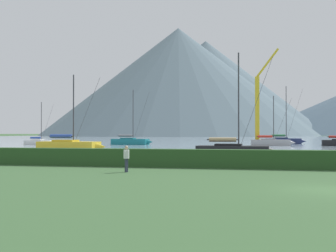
{
  "coord_description": "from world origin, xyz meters",
  "views": [
    {
      "loc": [
        -2.82,
        -20.29,
        2.51
      ],
      "look_at": [
        -16.08,
        41.61,
        3.36
      ],
      "focal_mm": 47.89,
      "sensor_mm": 36.0,
      "label": 1
    }
  ],
  "objects_px": {
    "sailboat_slip_9": "(131,141)",
    "sailboat_slip_11": "(70,145)",
    "person_seated_viewer": "(126,157)",
    "sailboat_slip_2": "(271,142)",
    "sailboat_slip_0": "(234,150)",
    "sailboat_slip_5": "(39,142)",
    "sailboat_slip_4": "(284,140)",
    "dock_crane": "(258,115)"
  },
  "relations": [
    {
      "from": "sailboat_slip_4",
      "to": "sailboat_slip_2",
      "type": "bearing_deg",
      "value": -103.52
    },
    {
      "from": "sailboat_slip_0",
      "to": "sailboat_slip_5",
      "type": "distance_m",
      "value": 53.18
    },
    {
      "from": "sailboat_slip_0",
      "to": "sailboat_slip_4",
      "type": "relative_size",
      "value": 0.85
    },
    {
      "from": "sailboat_slip_0",
      "to": "sailboat_slip_2",
      "type": "xyz_separation_m",
      "value": [
        4.26,
        39.18,
        -0.03
      ]
    },
    {
      "from": "sailboat_slip_2",
      "to": "sailboat_slip_5",
      "type": "bearing_deg",
      "value": 178.91
    },
    {
      "from": "dock_crane",
      "to": "sailboat_slip_9",
      "type": "bearing_deg",
      "value": -179.01
    },
    {
      "from": "sailboat_slip_4",
      "to": "dock_crane",
      "type": "relative_size",
      "value": 0.68
    },
    {
      "from": "sailboat_slip_4",
      "to": "dock_crane",
      "type": "height_order",
      "value": "dock_crane"
    },
    {
      "from": "sailboat_slip_9",
      "to": "dock_crane",
      "type": "bearing_deg",
      "value": 6.56
    },
    {
      "from": "sailboat_slip_9",
      "to": "sailboat_slip_11",
      "type": "distance_m",
      "value": 30.55
    },
    {
      "from": "dock_crane",
      "to": "sailboat_slip_5",
      "type": "bearing_deg",
      "value": -173.43
    },
    {
      "from": "sailboat_slip_0",
      "to": "sailboat_slip_9",
      "type": "height_order",
      "value": "sailboat_slip_9"
    },
    {
      "from": "sailboat_slip_0",
      "to": "person_seated_viewer",
      "type": "relative_size",
      "value": 6.35
    },
    {
      "from": "person_seated_viewer",
      "to": "dock_crane",
      "type": "distance_m",
      "value": 59.03
    },
    {
      "from": "sailboat_slip_4",
      "to": "dock_crane",
      "type": "distance_m",
      "value": 15.02
    },
    {
      "from": "person_seated_viewer",
      "to": "sailboat_slip_2",
      "type": "bearing_deg",
      "value": 87.05
    },
    {
      "from": "sailboat_slip_2",
      "to": "person_seated_viewer",
      "type": "bearing_deg",
      "value": -105.95
    },
    {
      "from": "sailboat_slip_2",
      "to": "sailboat_slip_4",
      "type": "distance_m",
      "value": 14.19
    },
    {
      "from": "sailboat_slip_2",
      "to": "sailboat_slip_9",
      "type": "xyz_separation_m",
      "value": [
        -26.99,
        0.28,
        0.04
      ]
    },
    {
      "from": "sailboat_slip_5",
      "to": "person_seated_viewer",
      "type": "height_order",
      "value": "sailboat_slip_5"
    },
    {
      "from": "sailboat_slip_11",
      "to": "person_seated_viewer",
      "type": "relative_size",
      "value": 6.03
    },
    {
      "from": "person_seated_viewer",
      "to": "dock_crane",
      "type": "bearing_deg",
      "value": 89.41
    },
    {
      "from": "sailboat_slip_5",
      "to": "sailboat_slip_2",
      "type": "bearing_deg",
      "value": 8.7
    },
    {
      "from": "sailboat_slip_2",
      "to": "person_seated_viewer",
      "type": "height_order",
      "value": "sailboat_slip_2"
    },
    {
      "from": "sailboat_slip_11",
      "to": "sailboat_slip_2",
      "type": "bearing_deg",
      "value": 54.2
    },
    {
      "from": "sailboat_slip_9",
      "to": "person_seated_viewer",
      "type": "height_order",
      "value": "sailboat_slip_9"
    },
    {
      "from": "sailboat_slip_5",
      "to": "sailboat_slip_11",
      "type": "xyz_separation_m",
      "value": [
        18.23,
        -26.14,
        0.21
      ]
    },
    {
      "from": "person_seated_viewer",
      "to": "sailboat_slip_9",
      "type": "bearing_deg",
      "value": 113.2
    },
    {
      "from": "sailboat_slip_4",
      "to": "person_seated_viewer",
      "type": "bearing_deg",
      "value": -101.79
    },
    {
      "from": "sailboat_slip_9",
      "to": "sailboat_slip_11",
      "type": "height_order",
      "value": "sailboat_slip_9"
    },
    {
      "from": "sailboat_slip_2",
      "to": "sailboat_slip_11",
      "type": "height_order",
      "value": "sailboat_slip_11"
    },
    {
      "from": "sailboat_slip_11",
      "to": "person_seated_viewer",
      "type": "height_order",
      "value": "sailboat_slip_11"
    },
    {
      "from": "sailboat_slip_9",
      "to": "person_seated_viewer",
      "type": "distance_m",
      "value": 60.48
    },
    {
      "from": "sailboat_slip_11",
      "to": "dock_crane",
      "type": "relative_size",
      "value": 0.55
    },
    {
      "from": "sailboat_slip_4",
      "to": "sailboat_slip_5",
      "type": "xyz_separation_m",
      "value": [
        -47.12,
        -18.01,
        -0.17
      ]
    },
    {
      "from": "sailboat_slip_9",
      "to": "sailboat_slip_11",
      "type": "bearing_deg",
      "value": -82.6
    },
    {
      "from": "person_seated_viewer",
      "to": "dock_crane",
      "type": "relative_size",
      "value": 0.09
    },
    {
      "from": "sailboat_slip_9",
      "to": "dock_crane",
      "type": "xyz_separation_m",
      "value": [
        24.65,
        0.42,
        4.98
      ]
    },
    {
      "from": "sailboat_slip_4",
      "to": "sailboat_slip_5",
      "type": "relative_size",
      "value": 1.47
    },
    {
      "from": "sailboat_slip_4",
      "to": "person_seated_viewer",
      "type": "distance_m",
      "value": 72.66
    },
    {
      "from": "sailboat_slip_2",
      "to": "sailboat_slip_4",
      "type": "relative_size",
      "value": 0.74
    },
    {
      "from": "sailboat_slip_9",
      "to": "sailboat_slip_0",
      "type": "bearing_deg",
      "value": -54.49
    }
  ]
}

